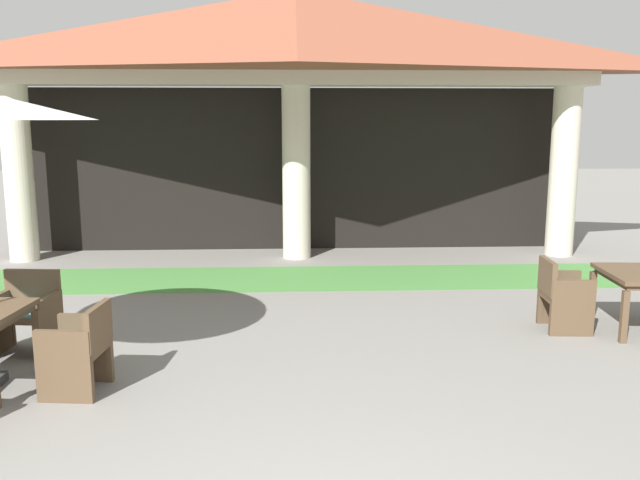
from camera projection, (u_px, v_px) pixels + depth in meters
background_pavilion at (296, 54)px, 11.43m from camera, size 10.78×2.83×4.59m
lawn_strip at (298, 278)px, 10.39m from camera, size 12.58×1.67×0.01m
patio_chair_near_foreground_north at (25, 315)px, 7.04m from camera, size 0.67×0.60×0.85m
patio_chair_near_foreground_east at (79, 350)px, 6.02m from camera, size 0.56×0.60×0.81m
patio_chair_mid_left_west at (563, 297)px, 7.81m from camera, size 0.54×0.58×0.84m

